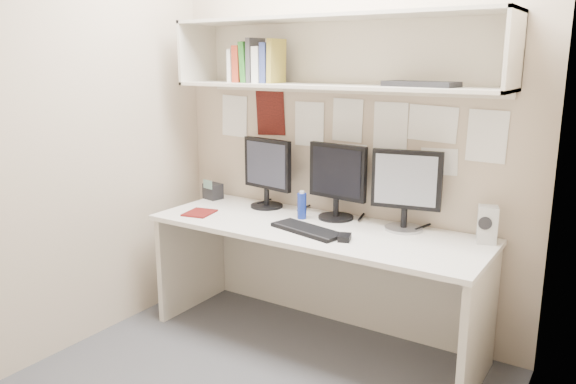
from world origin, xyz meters
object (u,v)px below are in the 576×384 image
Objects in this scene: maroon_notebook at (200,213)px; desk_phone at (213,191)px; keyboard at (307,230)px; monitor_right at (406,187)px; monitor_left at (267,170)px; speaker at (487,224)px; desk at (315,284)px; monitor_center at (337,178)px.

maroon_notebook is 1.39× the size of desk_phone.
desk_phone is at bearing 175.61° from keyboard.
desk_phone is (-0.96, 0.31, 0.04)m from keyboard.
monitor_right is 1.03× the size of keyboard.
monitor_right is at bearing 13.05° from desk_phone.
monitor_right is 1.30m from maroon_notebook.
keyboard is at bearing -6.17° from desk_phone.
desk_phone is at bearing -167.32° from monitor_left.
desk_phone is (-1.85, -0.03, -0.04)m from speaker.
desk is at bearing 0.34° from desk_phone.
monitor_center is 0.41m from keyboard.
monitor_center is 0.44m from monitor_right.
monitor_center and monitor_right have the same top height.
maroon_notebook is at bearing -173.50° from monitor_right.
monitor_left is 0.52m from maroon_notebook.
monitor_center reaches higher than monitor_left.
monitor_left is at bearing 160.15° from keyboard.
keyboard is (0.02, -0.12, 0.37)m from desk.
keyboard is 2.26× the size of maroon_notebook.
maroon_notebook is at bearing -147.81° from monitor_center.
maroon_notebook is 0.40m from desk_phone.
keyboard is at bearing -24.10° from monitor_left.
monitor_center is 1.00× the size of monitor_right.
monitor_left is 0.99× the size of monitor_right.
monitor_center is 0.98m from desk_phone.
maroon_notebook is at bearing -163.47° from keyboard.
maroon_notebook is (-1.67, -0.38, -0.09)m from speaker.
keyboard is at bearing -9.05° from maroon_notebook.
desk is 10.07× the size of speaker.
speaker is 1.01× the size of maroon_notebook.
monitor_right is 0.61m from keyboard.
maroon_notebook is (-0.26, -0.38, -0.24)m from monitor_left.
keyboard is at bearing -84.74° from monitor_center.
desk is 0.39m from keyboard.
desk is 4.36× the size of monitor_center.
monitor_left is 0.49m from desk_phone.
keyboard is 1.01m from desk_phone.
desk is 0.65m from monitor_center.
monitor_center is at bearing 163.98° from speaker.
monitor_left reaches higher than desk_phone.
maroon_notebook is at bearing -168.36° from desk.
monitor_left is at bearing 163.75° from speaker.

